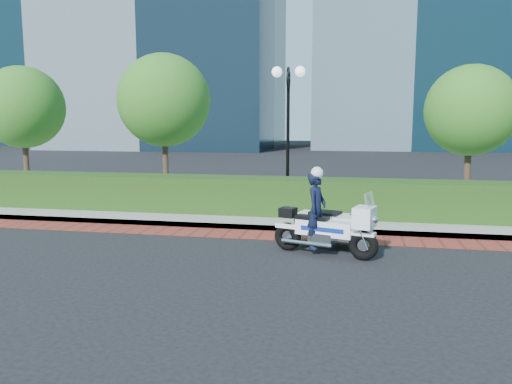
% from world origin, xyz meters
% --- Properties ---
extents(ground, '(120.00, 120.00, 0.00)m').
position_xyz_m(ground, '(0.00, 0.00, 0.00)').
color(ground, black).
rests_on(ground, ground).
extents(brick_strip, '(60.00, 1.00, 0.01)m').
position_xyz_m(brick_strip, '(0.00, 1.50, 0.01)').
color(brick_strip, maroon).
rests_on(brick_strip, ground).
extents(sidewalk, '(60.00, 8.00, 0.15)m').
position_xyz_m(sidewalk, '(0.00, 6.00, 0.07)').
color(sidewalk, gray).
rests_on(sidewalk, ground).
extents(hedge_main, '(18.00, 1.20, 1.00)m').
position_xyz_m(hedge_main, '(0.00, 3.60, 0.65)').
color(hedge_main, black).
rests_on(hedge_main, sidewalk).
extents(lamppost, '(1.02, 0.70, 4.21)m').
position_xyz_m(lamppost, '(1.00, 5.20, 2.96)').
color(lamppost, black).
rests_on(lamppost, sidewalk).
extents(tree_a, '(3.00, 3.00, 4.58)m').
position_xyz_m(tree_a, '(-9.00, 6.50, 3.22)').
color(tree_a, '#332319').
rests_on(tree_a, sidewalk).
extents(tree_b, '(3.20, 3.20, 4.89)m').
position_xyz_m(tree_b, '(-3.50, 6.50, 3.43)').
color(tree_b, '#332319').
rests_on(tree_b, sidewalk).
extents(tree_c, '(2.80, 2.80, 4.30)m').
position_xyz_m(tree_c, '(6.50, 6.50, 3.05)').
color(tree_c, '#332319').
rests_on(tree_c, sidewalk).
extents(tower_far_left, '(16.00, 14.00, 34.00)m').
position_xyz_m(tower_far_left, '(-36.00, 46.00, 17.00)').
color(tower_far_left, black).
rests_on(tower_far_left, ground).
extents(police_motorcycle, '(2.20, 1.91, 1.82)m').
position_xyz_m(police_motorcycle, '(2.46, 0.33, 0.62)').
color(police_motorcycle, black).
rests_on(police_motorcycle, ground).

